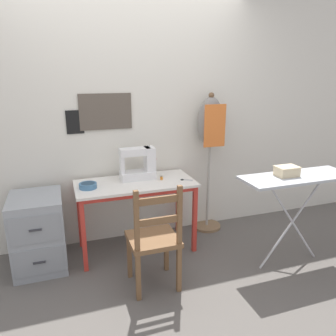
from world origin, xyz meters
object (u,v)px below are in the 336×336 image
object	(u,v)px
fabric_bowl	(88,186)
wooden_chair	(154,240)
filing_cabinet	(39,232)
storage_box	(287,171)
thread_spool_near_machine	(161,178)
ironing_board	(297,181)
sewing_machine	(140,164)
dress_form	(210,133)
scissors	(185,180)

from	to	relation	value
fabric_bowl	wooden_chair	bearing A→B (deg)	-54.49
fabric_bowl	filing_cabinet	size ratio (longest dim) A/B	0.23
fabric_bowl	storage_box	size ratio (longest dim) A/B	0.82
thread_spool_near_machine	storage_box	world-z (taller)	storage_box
ironing_board	wooden_chair	bearing A→B (deg)	176.85
thread_spool_near_machine	ironing_board	size ratio (longest dim) A/B	0.04
storage_box	sewing_machine	bearing A→B (deg)	145.25
wooden_chair	ironing_board	world-z (taller)	wooden_chair
fabric_bowl	storage_box	xyz separation A→B (m)	(1.65, -0.66, 0.17)
thread_spool_near_machine	dress_form	size ratio (longest dim) A/B	0.02
wooden_chair	filing_cabinet	size ratio (longest dim) A/B	1.34
fabric_bowl	dress_form	bearing A→B (deg)	9.71
fabric_bowl	sewing_machine	bearing A→B (deg)	13.12
sewing_machine	filing_cabinet	size ratio (longest dim) A/B	0.52
scissors	dress_form	distance (m)	0.64
sewing_machine	wooden_chair	world-z (taller)	sewing_machine
wooden_chair	storage_box	distance (m)	1.30
sewing_machine	filing_cabinet	world-z (taller)	sewing_machine
scissors	ironing_board	world-z (taller)	ironing_board
scissors	ironing_board	bearing A→B (deg)	-37.25
wooden_chair	ironing_board	bearing A→B (deg)	-3.15
filing_cabinet	dress_form	distance (m)	1.97
scissors	wooden_chair	size ratio (longest dim) A/B	0.13
fabric_bowl	thread_spool_near_machine	bearing A→B (deg)	1.04
filing_cabinet	thread_spool_near_machine	bearing A→B (deg)	-0.03
dress_form	scissors	bearing A→B (deg)	-143.71
thread_spool_near_machine	ironing_board	bearing A→B (deg)	-34.35
sewing_machine	ironing_board	distance (m)	1.47
sewing_machine	fabric_bowl	distance (m)	0.55
fabric_bowl	wooden_chair	size ratio (longest dim) A/B	0.17
thread_spool_near_machine	ironing_board	distance (m)	1.26
thread_spool_near_machine	ironing_board	xyz separation A→B (m)	(1.03, -0.71, 0.08)
wooden_chair	scissors	bearing A→B (deg)	48.76
fabric_bowl	ironing_board	size ratio (longest dim) A/B	0.16
thread_spool_near_machine	dress_form	world-z (taller)	dress_form
dress_form	ironing_board	world-z (taller)	dress_form
fabric_bowl	thread_spool_near_machine	distance (m)	0.71
filing_cabinet	storage_box	distance (m)	2.29
fabric_bowl	thread_spool_near_machine	world-z (taller)	fabric_bowl
scissors	wooden_chair	world-z (taller)	wooden_chair
scissors	storage_box	size ratio (longest dim) A/B	0.60
scissors	thread_spool_near_machine	distance (m)	0.23
sewing_machine	wooden_chair	distance (m)	0.86
fabric_bowl	storage_box	distance (m)	1.79
scissors	storage_box	xyz separation A→B (m)	(0.72, -0.59, 0.19)
thread_spool_near_machine	storage_box	bearing A→B (deg)	-35.75
sewing_machine	filing_cabinet	xyz separation A→B (m)	(-0.99, -0.11, -0.52)
dress_form	ironing_board	size ratio (longest dim) A/B	1.50
fabric_bowl	filing_cabinet	distance (m)	0.61
sewing_machine	fabric_bowl	world-z (taller)	sewing_machine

